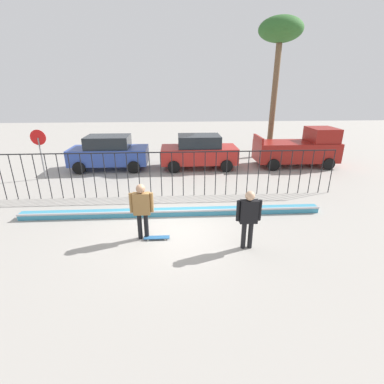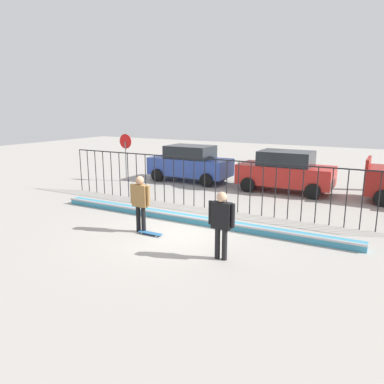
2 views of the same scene
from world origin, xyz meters
name	(u,v)px [view 1 (image 1 of 2)]	position (x,y,z in m)	size (l,w,h in m)	color
ground_plane	(172,230)	(0.00, 0.00, 0.00)	(60.00, 60.00, 0.00)	#9E9991
bowl_coping_ledge	(172,212)	(0.00, 1.16, 0.12)	(11.00, 0.40, 0.27)	teal
perimeter_fence	(172,170)	(0.00, 3.10, 1.19)	(14.04, 0.04, 1.96)	black
skateboarder	(142,207)	(-0.90, -0.47, 1.08)	(0.73, 0.27, 1.80)	black
skateboard	(157,237)	(-0.48, -0.57, 0.06)	(0.80, 0.20, 0.07)	#26598C
camera_operator	(249,215)	(2.20, -1.22, 1.07)	(0.72, 0.27, 1.79)	black
parked_car_blue	(109,152)	(-3.60, 7.58, 0.97)	(4.30, 2.12, 1.90)	#2D479E
parked_car_red	(199,151)	(1.52, 7.50, 0.97)	(4.30, 2.12, 1.90)	#B2231E
pickup_truck	(300,149)	(7.48, 7.58, 1.04)	(4.70, 2.12, 2.24)	maroon
stop_sign	(40,148)	(-6.59, 5.96, 1.62)	(0.76, 0.07, 2.50)	slate
palm_tree_tall	(280,36)	(6.56, 10.28, 7.30)	(2.63, 2.63, 8.37)	brown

